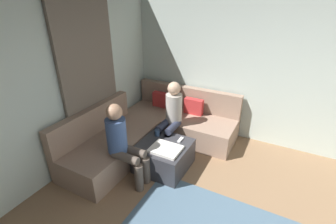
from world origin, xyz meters
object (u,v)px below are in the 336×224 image
at_px(person_on_couch_back, 171,114).
at_px(ottoman, 164,156).
at_px(game_remote, 180,140).
at_px(person_on_couch_side, 123,142).
at_px(coffee_mug, 157,133).
at_px(sectional_couch, 152,130).

bearing_deg(person_on_couch_back, ottoman, 105.58).
relative_size(game_remote, person_on_couch_side, 0.12).
bearing_deg(coffee_mug, sectional_couch, 131.97).
height_order(ottoman, person_on_couch_back, person_on_couch_back).
xyz_separation_m(coffee_mug, game_remote, (0.40, 0.04, -0.04)).
distance_m(sectional_couch, person_on_couch_back, 0.52).
xyz_separation_m(ottoman, game_remote, (0.18, 0.22, 0.22)).
height_order(ottoman, person_on_couch_side, person_on_couch_side).
xyz_separation_m(game_remote, person_on_couch_side, (-0.54, -0.73, 0.23)).
height_order(person_on_couch_back, person_on_couch_side, same).
height_order(coffee_mug, game_remote, coffee_mug).
bearing_deg(coffee_mug, ottoman, -39.29).
relative_size(sectional_couch, ottoman, 3.36).
xyz_separation_m(person_on_couch_back, person_on_couch_side, (-0.21, -1.07, 0.00)).
bearing_deg(person_on_couch_back, coffee_mug, 80.21).
bearing_deg(person_on_couch_back, game_remote, 134.90).
height_order(game_remote, person_on_couch_side, person_on_couch_side).
height_order(sectional_couch, game_remote, sectional_couch).
relative_size(game_remote, person_on_couch_back, 0.12).
xyz_separation_m(coffee_mug, person_on_couch_back, (0.06, 0.38, 0.19)).
relative_size(sectional_couch, person_on_couch_side, 2.12).
bearing_deg(person_on_couch_side, ottoman, 144.92).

